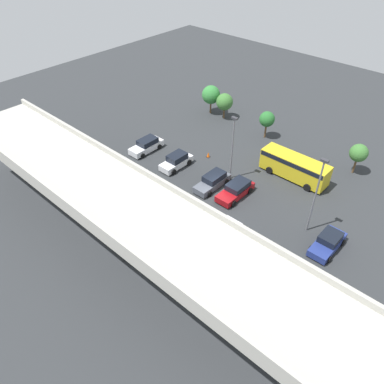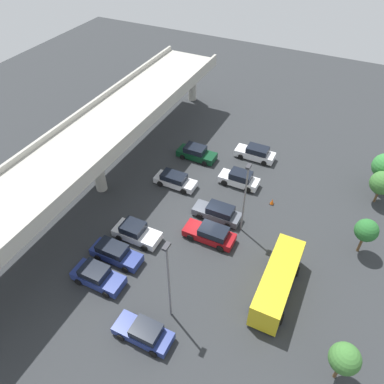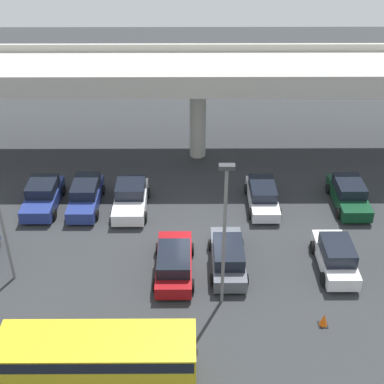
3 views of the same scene
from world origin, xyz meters
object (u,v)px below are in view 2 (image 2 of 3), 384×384
at_px(lamp_post_mid_lot, 169,277).
at_px(tree_front_right, 382,183).
at_px(parked_car_4, 210,234).
at_px(parked_car_5, 218,212).
at_px(tree_front_centre, 366,231).
at_px(tree_front_left, 345,359).
at_px(parked_car_2, 115,253).
at_px(parked_car_6, 175,180).
at_px(parked_car_1, 97,276).
at_px(shuttle_bus, 278,280).
at_px(parked_car_7, 239,179).
at_px(parked_car_0, 144,332).
at_px(parked_car_9, 256,153).
at_px(traffic_cone, 272,202).
at_px(lamp_post_near_aisle, 245,194).
at_px(parked_car_3, 136,232).
at_px(parked_car_8, 196,153).

height_order(lamp_post_mid_lot, tree_front_right, lamp_post_mid_lot).
height_order(parked_car_4, parked_car_5, parked_car_5).
bearing_deg(tree_front_centre, tree_front_left, -179.49).
bearing_deg(parked_car_2, lamp_post_mid_lot, -20.94).
height_order(parked_car_6, tree_front_left, tree_front_left).
bearing_deg(lamp_post_mid_lot, parked_car_2, 69.06).
xyz_separation_m(parked_car_1, parked_car_6, (13.98, 0.02, -0.05)).
relative_size(parked_car_5, shuttle_bus, 0.60).
height_order(parked_car_7, shuttle_bus, shuttle_bus).
distance_m(parked_car_0, parked_car_9, 25.11).
distance_m(parked_car_6, traffic_cone, 10.63).
bearing_deg(parked_car_0, lamp_post_near_aisle, -101.22).
height_order(parked_car_3, parked_car_4, parked_car_3).
bearing_deg(tree_front_centre, lamp_post_near_aisle, 101.75).
bearing_deg(parked_car_9, lamp_post_near_aisle, 102.10).
bearing_deg(parked_car_5, parked_car_9, -90.73).
relative_size(parked_car_9, tree_front_centre, 1.24).
distance_m(parked_car_7, tree_front_centre, 13.85).
bearing_deg(shuttle_bus, parked_car_8, 44.91).
height_order(parked_car_6, parked_car_8, parked_car_8).
relative_size(tree_front_right, traffic_cone, 5.39).
xyz_separation_m(lamp_post_mid_lot, tree_front_left, (0.74, -12.50, -2.14)).
height_order(shuttle_bus, tree_front_centre, tree_front_centre).
bearing_deg(parked_car_0, tree_front_left, -166.09).
relative_size(parked_car_5, tree_front_centre, 1.27).
distance_m(parked_car_6, tree_front_centre, 19.52).
bearing_deg(parked_car_0, parked_car_9, -90.43).
bearing_deg(lamp_post_mid_lot, parked_car_3, 50.18).
bearing_deg(tree_front_left, shuttle_bus, 49.57).
xyz_separation_m(parked_car_0, parked_car_6, (16.54, 6.14, 0.00)).
relative_size(parked_car_8, tree_front_centre, 1.24).
height_order(parked_car_4, lamp_post_near_aisle, lamp_post_near_aisle).
relative_size(parked_car_7, shuttle_bus, 0.54).
xyz_separation_m(parked_car_8, tree_front_right, (1.28, -20.10, 1.80)).
bearing_deg(lamp_post_mid_lot, shuttle_bus, -50.82).
bearing_deg(parked_car_2, parked_car_5, 54.34).
bearing_deg(parked_car_6, lamp_post_mid_lot, -63.36).
bearing_deg(parked_car_1, parked_car_8, 90.18).
bearing_deg(parked_car_9, lamp_post_mid_lot, 91.73).
height_order(parked_car_6, tree_front_centre, tree_front_centre).
relative_size(parked_car_3, lamp_post_near_aisle, 0.57).
bearing_deg(tree_front_left, parked_car_4, 58.90).
distance_m(lamp_post_mid_lot, tree_front_centre, 18.18).
distance_m(parked_car_6, parked_car_7, 7.05).
bearing_deg(parked_car_4, tree_front_left, 148.90).
bearing_deg(parked_car_6, parked_car_0, -69.64).
distance_m(parked_car_0, parked_car_1, 6.63).
bearing_deg(parked_car_9, traffic_cone, 121.26).
bearing_deg(parked_car_7, tree_front_left, 128.83).
relative_size(parked_car_3, parked_car_5, 0.94).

